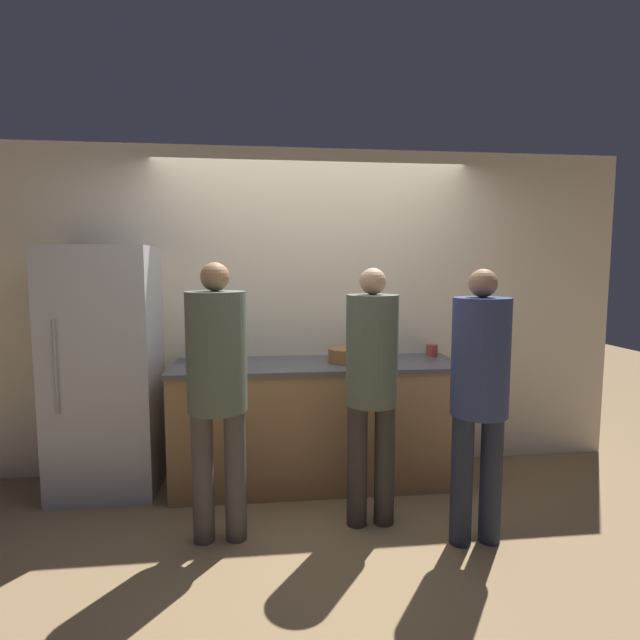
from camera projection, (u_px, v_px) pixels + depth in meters
name	position (u px, v px, depth m)	size (l,w,h in m)	color
ground_plane	(323.00, 503.00, 3.52)	(14.00, 14.00, 0.00)	#8C704C
wall_back	(312.00, 311.00, 4.10)	(5.20, 0.06, 2.60)	beige
counter	(317.00, 422.00, 3.85)	(2.18, 0.71, 0.94)	#9E754C
refrigerator	(106.00, 371.00, 3.65)	(0.73, 0.63, 1.81)	#B7B7BC
person_left	(217.00, 377.00, 2.95)	(0.35, 0.35, 1.69)	#4C4742
person_center	(372.00, 377.00, 3.14)	(0.33, 0.33, 1.66)	#38332D
person_right	(480.00, 385.00, 2.92)	(0.33, 0.33, 1.65)	#232838
fruit_bowl	(349.00, 355.00, 3.81)	(0.31, 0.31, 0.15)	brown
utensil_crock	(195.00, 352.00, 3.82)	(0.13, 0.13, 0.29)	#3D424C
bottle_green	(232.00, 356.00, 3.65)	(0.08, 0.08, 0.19)	#236033
cup_red	(432.00, 350.00, 4.07)	(0.09, 0.09, 0.09)	#A33D33
potted_plant	(369.00, 339.00, 4.10)	(0.16, 0.16, 0.25)	beige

